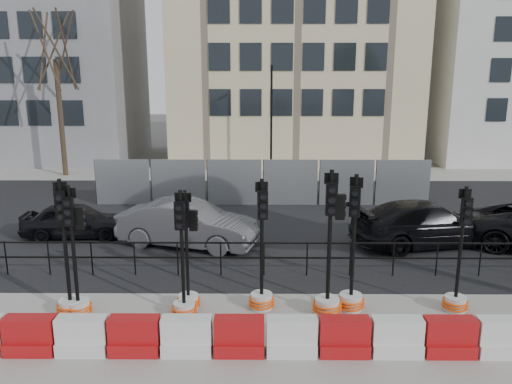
{
  "coord_description": "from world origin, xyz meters",
  "views": [
    {
      "loc": [
        -0.12,
        -11.85,
        5.5
      ],
      "look_at": [
        -0.23,
        3.0,
        2.0
      ],
      "focal_mm": 35.0,
      "sensor_mm": 36.0,
      "label": 1
    }
  ],
  "objects_px": {
    "traffic_signal_h": "(457,286)",
    "car_c": "(426,224)",
    "traffic_signal_a": "(69,289)",
    "car_a": "(76,220)",
    "traffic_signal_d": "(188,282)"
  },
  "relations": [
    {
      "from": "traffic_signal_a",
      "to": "traffic_signal_h",
      "type": "bearing_deg",
      "value": -12.56
    },
    {
      "from": "traffic_signal_h",
      "to": "car_c",
      "type": "bearing_deg",
      "value": 81.32
    },
    {
      "from": "traffic_signal_d",
      "to": "traffic_signal_a",
      "type": "bearing_deg",
      "value": -167.88
    },
    {
      "from": "traffic_signal_h",
      "to": "car_c",
      "type": "height_order",
      "value": "traffic_signal_h"
    },
    {
      "from": "traffic_signal_h",
      "to": "car_a",
      "type": "distance_m",
      "value": 12.31
    },
    {
      "from": "traffic_signal_d",
      "to": "car_a",
      "type": "bearing_deg",
      "value": 135.03
    },
    {
      "from": "traffic_signal_a",
      "to": "car_a",
      "type": "distance_m",
      "value": 6.11
    },
    {
      "from": "traffic_signal_h",
      "to": "car_a",
      "type": "height_order",
      "value": "traffic_signal_h"
    },
    {
      "from": "traffic_signal_a",
      "to": "traffic_signal_d",
      "type": "height_order",
      "value": "traffic_signal_a"
    },
    {
      "from": "traffic_signal_a",
      "to": "traffic_signal_d",
      "type": "relative_size",
      "value": 1.12
    },
    {
      "from": "traffic_signal_a",
      "to": "car_c",
      "type": "xyz_separation_m",
      "value": [
        9.9,
        5.06,
        0.06
      ]
    },
    {
      "from": "car_a",
      "to": "car_c",
      "type": "relative_size",
      "value": 0.68
    },
    {
      "from": "traffic_signal_d",
      "to": "car_c",
      "type": "bearing_deg",
      "value": 37.59
    },
    {
      "from": "traffic_signal_a",
      "to": "car_c",
      "type": "relative_size",
      "value": 0.61
    },
    {
      "from": "traffic_signal_a",
      "to": "car_a",
      "type": "xyz_separation_m",
      "value": [
        -1.93,
        5.79,
        -0.07
      ]
    }
  ]
}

